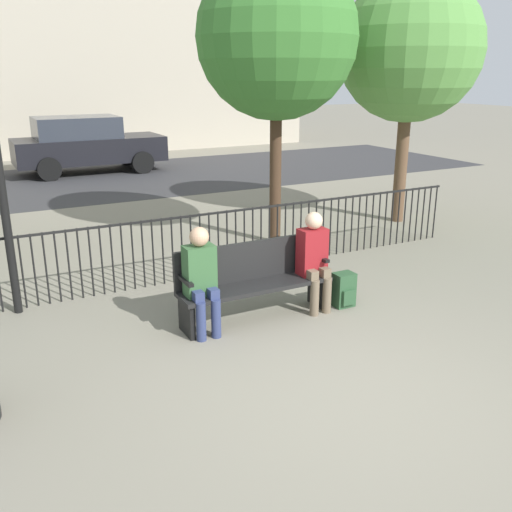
{
  "coord_description": "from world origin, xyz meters",
  "views": [
    {
      "loc": [
        -2.93,
        -3.68,
        2.84
      ],
      "look_at": [
        0.0,
        1.89,
        0.8
      ],
      "focal_mm": 40.0,
      "sensor_mm": 36.0,
      "label": 1
    }
  ],
  "objects_px": {
    "tree_1": "(410,50)",
    "park_bench": "(253,278)",
    "seated_person_0": "(201,275)",
    "parked_car_1": "(86,144)",
    "seated_person_1": "(314,256)",
    "backpack": "(344,290)",
    "tree_0": "(277,38)"
  },
  "relations": [
    {
      "from": "backpack",
      "to": "tree_0",
      "type": "xyz_separation_m",
      "value": [
        0.63,
        2.89,
        3.13
      ]
    },
    {
      "from": "backpack",
      "to": "tree_0",
      "type": "relative_size",
      "value": 0.09
    },
    {
      "from": "park_bench",
      "to": "seated_person_1",
      "type": "distance_m",
      "value": 0.81
    },
    {
      "from": "backpack",
      "to": "tree_0",
      "type": "distance_m",
      "value": 4.3
    },
    {
      "from": "seated_person_1",
      "to": "backpack",
      "type": "height_order",
      "value": "seated_person_1"
    },
    {
      "from": "park_bench",
      "to": "tree_1",
      "type": "distance_m",
      "value": 6.14
    },
    {
      "from": "tree_1",
      "to": "parked_car_1",
      "type": "distance_m",
      "value": 9.9
    },
    {
      "from": "seated_person_0",
      "to": "seated_person_1",
      "type": "relative_size",
      "value": 1.0
    },
    {
      "from": "seated_person_0",
      "to": "tree_0",
      "type": "height_order",
      "value": "tree_0"
    },
    {
      "from": "seated_person_0",
      "to": "tree_0",
      "type": "xyz_separation_m",
      "value": [
        2.52,
        2.78,
        2.65
      ]
    },
    {
      "from": "seated_person_1",
      "to": "parked_car_1",
      "type": "height_order",
      "value": "parked_car_1"
    },
    {
      "from": "park_bench",
      "to": "parked_car_1",
      "type": "bearing_deg",
      "value": 87.56
    },
    {
      "from": "seated_person_1",
      "to": "tree_1",
      "type": "distance_m",
      "value": 5.54
    },
    {
      "from": "park_bench",
      "to": "backpack",
      "type": "xyz_separation_m",
      "value": [
        1.17,
        -0.24,
        -0.28
      ]
    },
    {
      "from": "seated_person_0",
      "to": "parked_car_1",
      "type": "xyz_separation_m",
      "value": [
        1.2,
        11.59,
        0.15
      ]
    },
    {
      "from": "park_bench",
      "to": "seated_person_0",
      "type": "bearing_deg",
      "value": -169.77
    },
    {
      "from": "seated_person_1",
      "to": "backpack",
      "type": "bearing_deg",
      "value": -15.3
    },
    {
      "from": "seated_person_0",
      "to": "backpack",
      "type": "distance_m",
      "value": 1.95
    },
    {
      "from": "tree_0",
      "to": "parked_car_1",
      "type": "xyz_separation_m",
      "value": [
        -1.32,
        8.81,
        -2.5
      ]
    },
    {
      "from": "tree_1",
      "to": "park_bench",
      "type": "bearing_deg",
      "value": -149.05
    },
    {
      "from": "seated_person_1",
      "to": "parked_car_1",
      "type": "relative_size",
      "value": 0.3
    },
    {
      "from": "seated_person_0",
      "to": "backpack",
      "type": "bearing_deg",
      "value": -3.3
    },
    {
      "from": "seated_person_1",
      "to": "parked_car_1",
      "type": "xyz_separation_m",
      "value": [
        -0.29,
        11.59,
        0.15
      ]
    },
    {
      "from": "seated_person_1",
      "to": "backpack",
      "type": "xyz_separation_m",
      "value": [
        0.4,
        -0.11,
        -0.48
      ]
    },
    {
      "from": "seated_person_1",
      "to": "tree_1",
      "type": "relative_size",
      "value": 0.27
    },
    {
      "from": "backpack",
      "to": "parked_car_1",
      "type": "bearing_deg",
      "value": 93.35
    },
    {
      "from": "seated_person_0",
      "to": "tree_1",
      "type": "distance_m",
      "value": 6.67
    },
    {
      "from": "tree_0",
      "to": "tree_1",
      "type": "bearing_deg",
      "value": 3.51
    },
    {
      "from": "park_bench",
      "to": "seated_person_0",
      "type": "height_order",
      "value": "seated_person_0"
    },
    {
      "from": "tree_1",
      "to": "seated_person_0",
      "type": "bearing_deg",
      "value": -151.42
    },
    {
      "from": "seated_person_0",
      "to": "parked_car_1",
      "type": "height_order",
      "value": "parked_car_1"
    },
    {
      "from": "park_bench",
      "to": "seated_person_1",
      "type": "xyz_separation_m",
      "value": [
        0.78,
        -0.13,
        0.2
      ]
    }
  ]
}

